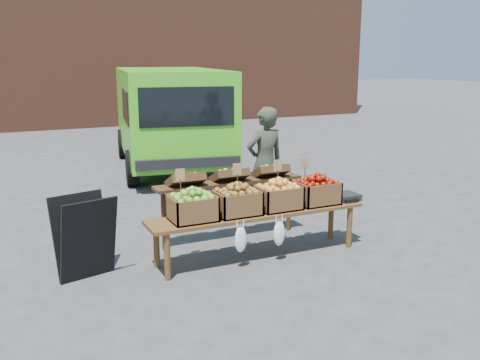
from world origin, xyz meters
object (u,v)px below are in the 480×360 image
chalkboard_sign (85,237)px  display_bench (258,234)px  crate_golden_apples (193,208)px  crate_green_apples (317,193)px  delivery_van (170,119)px  weighing_scale (344,197)px  vendor (265,163)px  crate_red_apples (278,198)px  back_table (230,201)px  crate_russet_pears (237,203)px

chalkboard_sign → display_bench: size_ratio=0.34×
crate_golden_apples → crate_green_apples: size_ratio=1.00×
delivery_van → weighing_scale: 5.55m
chalkboard_sign → crate_green_apples: chalkboard_sign is taller
crate_green_apples → chalkboard_sign: bearing=175.0°
vendor → crate_red_apples: (-0.55, -1.38, -0.12)m
crate_golden_apples → crate_green_apples: bearing=0.0°
chalkboard_sign → weighing_scale: chalkboard_sign is taller
back_table → delivery_van: bearing=80.9°
chalkboard_sign → crate_russet_pears: size_ratio=1.86×
display_bench → crate_golden_apples: crate_golden_apples is taller
crate_red_apples → crate_green_apples: (0.55, 0.00, 0.00)m
crate_golden_apples → crate_green_apples: 1.65m
delivery_van → crate_russet_pears: bearing=-90.1°
chalkboard_sign → weighing_scale: 3.24m
vendor → chalkboard_sign: bearing=17.8°
delivery_van → display_bench: bearing=-87.3°
crate_russet_pears → weighing_scale: (1.53, 0.00, -0.10)m
delivery_van → weighing_scale: size_ratio=13.84×
chalkboard_sign → display_bench: chalkboard_sign is taller
chalkboard_sign → back_table: size_ratio=0.44×
display_bench → vendor: bearing=59.2°
back_table → crate_red_apples: 0.81m
vendor → weighing_scale: bearing=103.0°
delivery_van → chalkboard_sign: (-2.70, -5.26, -0.59)m
crate_golden_apples → back_table: bearing=42.8°
crate_red_apples → chalkboard_sign: bearing=173.7°
crate_red_apples → delivery_van: bearing=85.4°
vendor → crate_russet_pears: (-1.10, -1.38, -0.12)m
back_table → crate_russet_pears: bearing=-107.6°
back_table → crate_red_apples: (0.32, -0.72, 0.19)m
vendor → crate_green_apples: (0.00, -1.38, -0.12)m
weighing_scale → crate_golden_apples: bearing=180.0°
vendor → crate_red_apples: 1.49m
back_table → crate_russet_pears: size_ratio=4.20×
delivery_van → back_table: (-0.76, -4.79, -0.53)m
vendor → delivery_van: bearing=-92.8°
crate_russet_pears → chalkboard_sign: bearing=171.7°
display_bench → crate_golden_apples: (-0.82, 0.00, 0.42)m
back_table → crate_green_apples: (0.87, -0.72, 0.19)m
crate_russet_pears → crate_golden_apples: bearing=180.0°
weighing_scale → crate_green_apples: bearing=180.0°
delivery_van → crate_green_apples: delivery_van is taller
display_bench → crate_russet_pears: (-0.28, 0.00, 0.42)m
back_table → crate_russet_pears: (-0.23, -0.72, 0.19)m
delivery_van → crate_golden_apples: (-1.54, -5.51, -0.34)m
delivery_van → vendor: 4.14m
crate_red_apples → crate_green_apples: size_ratio=1.00×
back_table → crate_green_apples: bearing=-39.5°
delivery_van → crate_green_apples: bearing=-78.8°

